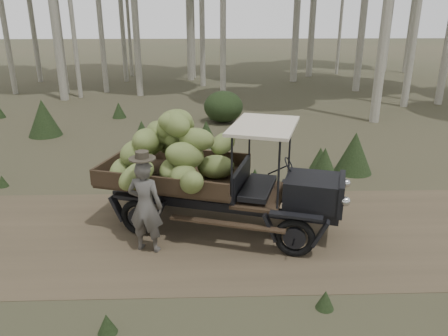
{
  "coord_description": "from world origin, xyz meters",
  "views": [
    {
      "loc": [
        1.99,
        -7.55,
        4.12
      ],
      "look_at": [
        2.25,
        0.31,
        1.25
      ],
      "focal_mm": 35.0,
      "sensor_mm": 36.0,
      "label": 1
    }
  ],
  "objects": [
    {
      "name": "ground",
      "position": [
        0.0,
        0.0,
        0.0
      ],
      "size": [
        120.0,
        120.0,
        0.0
      ],
      "primitive_type": "plane",
      "color": "#473D2B",
      "rests_on": "ground"
    },
    {
      "name": "dirt_track",
      "position": [
        0.0,
        0.0,
        0.0
      ],
      "size": [
        70.0,
        4.0,
        0.01
      ],
      "primitive_type": "cube",
      "color": "brown",
      "rests_on": "ground"
    },
    {
      "name": "banana_truck",
      "position": [
        1.6,
        0.42,
        1.42
      ],
      "size": [
        4.93,
        2.9,
        2.39
      ],
      "rotation": [
        0.0,
        0.0,
        -0.3
      ],
      "color": "black",
      "rests_on": "ground"
    },
    {
      "name": "farmer",
      "position": [
        0.84,
        -0.56,
        0.89
      ],
      "size": [
        0.72,
        0.57,
        1.88
      ],
      "rotation": [
        0.0,
        0.0,
        2.87
      ],
      "color": "#524F4B",
      "rests_on": "ground"
    },
    {
      "name": "undergrowth",
      "position": [
        -2.52,
        1.67,
        0.5
      ],
      "size": [
        21.66,
        20.95,
        1.25
      ],
      "color": "#233319",
      "rests_on": "ground"
    }
  ]
}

